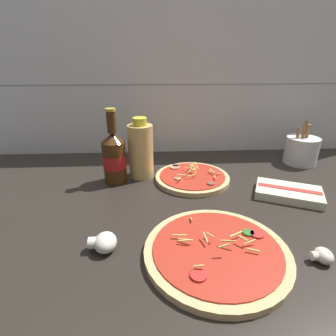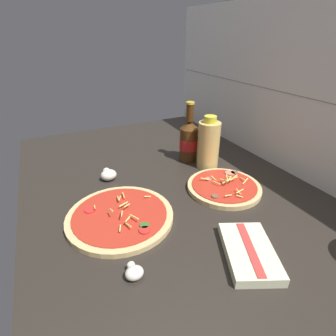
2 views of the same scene
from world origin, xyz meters
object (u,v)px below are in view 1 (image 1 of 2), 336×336
pizza_far (192,178)px  dish_towel (288,193)px  mushroom_right (104,242)px  oil_bottle (141,150)px  pizza_near (217,251)px  beer_bottle (114,157)px  utensil_crock (301,150)px  mushroom_left (322,256)px

pizza_far → dish_towel: 29.02cm
mushroom_right → oil_bottle: bearing=80.2°
pizza_near → pizza_far: size_ratio=1.23×
pizza_near → pizza_far: pizza_far is taller
beer_bottle → utensil_crock: size_ratio=1.45×
pizza_near → beer_bottle: size_ratio=1.26×
pizza_near → mushroom_left: size_ratio=7.01×
pizza_far → oil_bottle: (-16.58, 4.23, 8.24)cm
pizza_near → beer_bottle: beer_bottle is taller
beer_bottle → mushroom_left: bearing=-40.8°
mushroom_right → utensil_crock: 80.03cm
mushroom_left → utensil_crock: 56.00cm
pizza_near → oil_bottle: 43.71cm
oil_bottle → mushroom_left: (36.90, -42.56, -7.75)cm
beer_bottle → utensil_crock: (67.62, 12.25, -3.32)cm
beer_bottle → utensil_crock: bearing=10.3°
pizza_far → mushroom_left: bearing=-62.1°
mushroom_left → oil_bottle: bearing=130.9°
oil_bottle → pizza_near: bearing=-67.2°
utensil_crock → dish_towel: size_ratio=0.78×
pizza_far → mushroom_right: bearing=-125.2°
mushroom_right → dish_towel: mushroom_right is taller
pizza_near → dish_towel: size_ratio=1.43×
mushroom_left → mushroom_right: bearing=172.5°
mushroom_left → pizza_far: bearing=117.9°
oil_bottle → mushroom_right: oil_bottle is taller
pizza_far → dish_towel: size_ratio=1.16×
utensil_crock → dish_towel: (-16.59, -25.21, -3.94)cm
pizza_far → mushroom_right: pizza_far is taller
beer_bottle → mushroom_right: bearing=-86.9°
beer_bottle → mushroom_left: (45.11, -38.90, -7.07)cm
oil_bottle → mushroom_right: size_ratio=3.45×
pizza_near → pizza_far: (-0.03, 35.34, 0.04)cm
utensil_crock → oil_bottle: bearing=-171.8°
beer_bottle → oil_bottle: beer_bottle is taller
utensil_crock → dish_towel: bearing=-123.3°
beer_bottle → mushroom_left: size_ratio=5.58×
beer_bottle → pizza_far: bearing=-1.3°
pizza_far → mushroom_right: size_ratio=4.17×
pizza_near → dish_towel: pizza_near is taller
beer_bottle → oil_bottle: bearing=24.1°
utensil_crock → dish_towel: utensil_crock is taller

